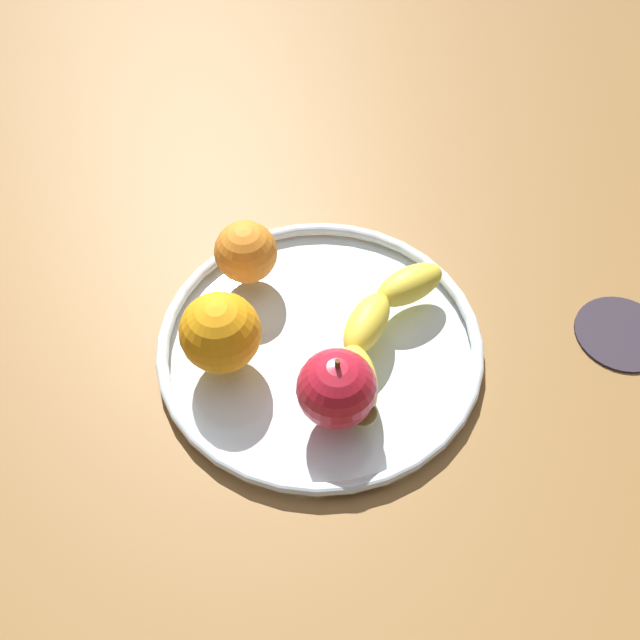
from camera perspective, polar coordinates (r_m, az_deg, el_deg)
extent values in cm
cube|color=brown|center=(73.60, 0.00, -3.18)|extent=(160.07, 160.07, 4.00)
cylinder|color=silver|center=(71.69, 0.00, -2.16)|extent=(30.50, 30.50, 0.60)
torus|color=silver|center=(70.96, 0.00, -1.74)|extent=(31.77, 31.77, 1.20)
ellipsoid|color=yellow|center=(72.83, 7.01, 2.76)|extent=(8.19, 7.26, 3.55)
ellipsoid|color=yellow|center=(69.47, 3.68, -0.27)|extent=(7.68, 3.88, 3.55)
ellipsoid|color=yellow|center=(65.79, 2.94, -4.77)|extent=(8.29, 6.88, 3.55)
ellipsoid|color=brown|center=(64.09, 3.39, -7.32)|extent=(2.98, 3.16, 2.49)
sphere|color=red|center=(63.22, 1.31, -5.38)|extent=(7.08, 7.08, 7.08)
cylinder|color=#593819|center=(60.06, 1.38, -3.52)|extent=(0.44, 0.44, 1.20)
sphere|color=orange|center=(73.61, -5.82, 5.30)|extent=(6.36, 6.36, 6.36)
sphere|color=orange|center=(66.86, -7.79, -0.96)|extent=(7.56, 7.56, 7.56)
cylinder|color=#2C242E|center=(78.73, 22.53, -0.93)|extent=(9.29, 9.29, 0.60)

